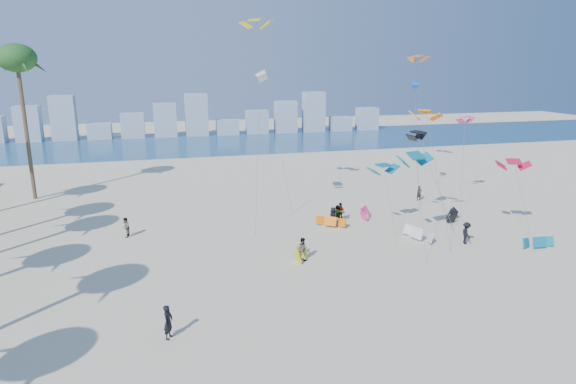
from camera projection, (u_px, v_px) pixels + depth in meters
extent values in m
plane|color=beige|center=(314.00, 374.00, 22.61)|extent=(220.00, 220.00, 0.00)
plane|color=navy|center=(194.00, 143.00, 89.98)|extent=(220.00, 220.00, 0.00)
imported|color=black|center=(168.00, 322.00, 25.38)|extent=(0.70, 0.81, 1.87)
imported|color=gray|center=(302.00, 249.00, 35.73)|extent=(1.03, 1.05, 1.70)
imported|color=black|center=(333.00, 216.00, 43.43)|extent=(0.95, 0.96, 1.68)
imported|color=gray|center=(340.00, 212.00, 44.82)|extent=(0.81, 1.08, 1.70)
imported|color=black|center=(466.00, 233.00, 38.94)|extent=(0.88, 1.26, 1.78)
imported|color=gray|center=(337.00, 213.00, 44.62)|extent=(1.49, 0.94, 1.54)
imported|color=black|center=(419.00, 193.00, 51.49)|extent=(0.60, 0.41, 1.58)
imported|color=gray|center=(126.00, 227.00, 40.50)|extent=(0.77, 0.91, 1.66)
cylinder|color=#595959|center=(390.00, 203.00, 40.15)|extent=(0.19, 2.71, 5.81)
cylinder|color=#595959|center=(438.00, 180.00, 38.58)|extent=(0.11, 4.90, 10.21)
cylinder|color=#595959|center=(436.00, 184.00, 41.29)|extent=(2.18, 3.79, 8.33)
cylinder|color=#595959|center=(258.00, 153.00, 41.53)|extent=(1.46, 4.04, 13.25)
cylinder|color=#595959|center=(417.00, 145.00, 48.79)|extent=(0.55, 3.28, 12.19)
cylinder|color=#595959|center=(524.00, 206.00, 38.35)|extent=(0.77, 4.35, 6.29)
cylinder|color=#595959|center=(275.00, 119.00, 46.12)|extent=(2.69, 3.36, 17.92)
cylinder|color=#595959|center=(463.00, 166.00, 47.40)|extent=(2.97, 4.93, 8.84)
cylinder|color=#595959|center=(421.00, 208.00, 35.93)|extent=(0.39, 3.17, 7.32)
cylinder|color=#595959|center=(422.00, 116.00, 63.27)|extent=(0.87, 2.43, 15.00)
cylinder|color=brown|center=(26.00, 131.00, 50.58)|extent=(0.40, 0.40, 14.56)
ellipsoid|color=#1C5120|center=(16.00, 58.00, 48.76)|extent=(3.80, 3.80, 2.85)
cube|color=#9EADBF|center=(28.00, 124.00, 91.16)|extent=(4.40, 3.00, 6.60)
cube|color=#9EADBF|center=(64.00, 118.00, 92.48)|extent=(4.40, 3.00, 8.40)
cube|color=#9EADBF|center=(100.00, 131.00, 94.69)|extent=(4.40, 3.00, 3.00)
cube|color=#9EADBF|center=(133.00, 125.00, 96.01)|extent=(4.40, 3.00, 4.80)
cube|color=#9EADBF|center=(165.00, 120.00, 97.32)|extent=(4.40, 3.00, 6.60)
cube|color=#9EADBF|center=(196.00, 115.00, 98.63)|extent=(4.40, 3.00, 8.40)
cube|color=#9EADBF|center=(227.00, 127.00, 100.85)|extent=(4.40, 3.00, 3.00)
cube|color=#9EADBF|center=(257.00, 122.00, 102.16)|extent=(4.40, 3.00, 4.80)
cube|color=#9EADBF|center=(286.00, 117.00, 103.48)|extent=(4.40, 3.00, 6.60)
cube|color=#9EADBF|center=(314.00, 112.00, 104.79)|extent=(4.40, 3.00, 8.40)
cube|color=#9EADBF|center=(341.00, 124.00, 107.01)|extent=(4.40, 3.00, 3.00)
cube|color=#9EADBF|center=(367.00, 119.00, 108.32)|extent=(4.40, 3.00, 4.80)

